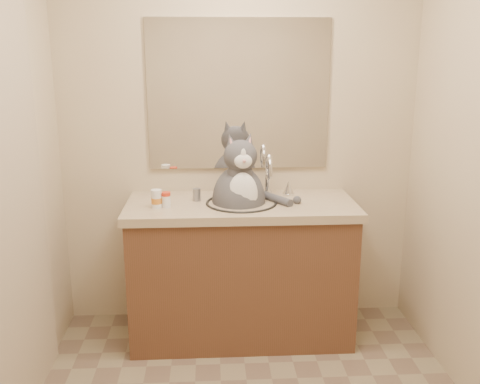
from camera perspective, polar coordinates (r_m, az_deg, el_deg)
name	(u,v)px	position (r m, az deg, el deg)	size (l,w,h in m)	color
room	(256,184)	(2.11, 1.67, 0.91)	(2.22, 2.52, 2.42)	gray
vanity	(241,267)	(3.26, 0.13, -7.99)	(1.34, 0.59, 1.12)	brown
mirror	(239,95)	(3.29, -0.15, 10.32)	(1.10, 0.02, 0.90)	white
cat	(240,195)	(3.12, -0.04, -0.36)	(0.49, 0.39, 0.63)	#48484E
pill_bottle_redcap	(166,200)	(3.04, -7.88, -0.82)	(0.06, 0.06, 0.09)	white
pill_bottle_orange	(157,199)	(3.04, -8.90, -0.76)	(0.07, 0.07, 0.10)	white
grey_canister	(197,195)	(3.16, -4.64, -0.28)	(0.06, 0.06, 0.07)	gray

